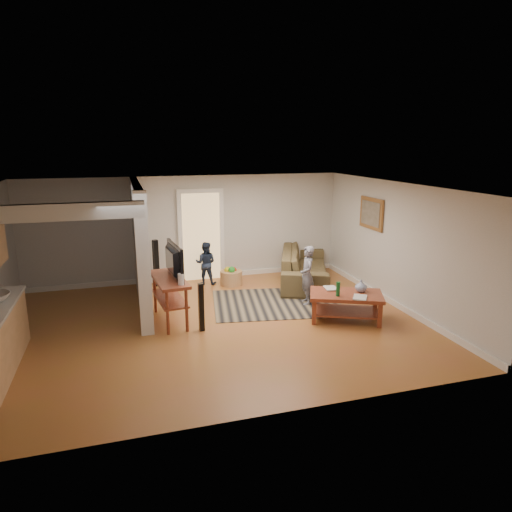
% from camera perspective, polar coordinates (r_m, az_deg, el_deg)
% --- Properties ---
extents(ground, '(7.50, 7.50, 0.00)m').
position_cam_1_polar(ground, '(8.49, -5.21, -8.54)').
color(ground, '#9B6627').
rests_on(ground, ground).
extents(room_shell, '(7.54, 6.02, 2.52)m').
position_cam_1_polar(room_shell, '(8.33, -13.22, 1.23)').
color(room_shell, beige).
rests_on(room_shell, ground).
extents(area_rug, '(2.88, 2.31, 0.01)m').
position_cam_1_polar(area_rug, '(9.55, 2.63, -5.85)').
color(area_rug, black).
rests_on(area_rug, ground).
extents(sofa, '(1.95, 2.86, 0.78)m').
position_cam_1_polar(sofa, '(11.03, 6.01, -3.19)').
color(sofa, '#4F4327').
rests_on(sofa, ground).
extents(coffee_table, '(1.52, 1.24, 0.78)m').
position_cam_1_polar(coffee_table, '(8.72, 11.30, -5.30)').
color(coffee_table, maroon).
rests_on(coffee_table, ground).
extents(tv_console, '(0.65, 1.39, 1.16)m').
position_cam_1_polar(tv_console, '(8.50, -10.72, -3.18)').
color(tv_console, maroon).
rests_on(tv_console, ground).
extents(speaker_left, '(0.09, 0.09, 0.88)m').
position_cam_1_polar(speaker_left, '(8.10, -6.86, -6.38)').
color(speaker_left, black).
rests_on(speaker_left, ground).
extents(speaker_right, '(0.14, 0.14, 1.09)m').
position_cam_1_polar(speaker_right, '(10.77, -12.39, -0.86)').
color(speaker_right, black).
rests_on(speaker_right, ground).
extents(toy_basket, '(0.52, 0.52, 0.46)m').
position_cam_1_polar(toy_basket, '(10.69, -3.13, -2.63)').
color(toy_basket, '#997042').
rests_on(toy_basket, ground).
extents(child, '(0.36, 0.49, 1.22)m').
position_cam_1_polar(child, '(9.57, 6.31, -5.91)').
color(child, slate).
rests_on(child, ground).
extents(toddler, '(0.60, 0.54, 1.01)m').
position_cam_1_polar(toddler, '(10.87, -6.24, -3.45)').
color(toddler, '#1E293F').
rests_on(toddler, ground).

